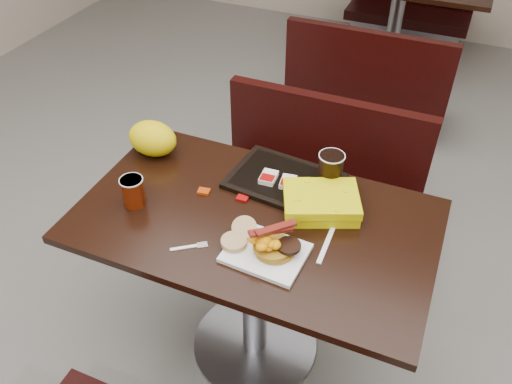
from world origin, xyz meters
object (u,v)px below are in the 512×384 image
at_px(table_far, 394,30).
at_px(coffee_cup_near, 133,192).
at_px(bench_near_n, 312,185).
at_px(pancake_stack, 275,248).
at_px(knife, 327,243).
at_px(hashbrown_sleeve_left, 269,177).
at_px(hashbrown_sleeve_right, 288,182).
at_px(fork, 184,248).
at_px(paper_bag, 153,138).
at_px(platter, 266,253).
at_px(table_near, 255,289).
at_px(clamshell, 321,203).
at_px(bench_far_s, 371,74).
at_px(tray, 285,181).
at_px(coffee_cup_far, 331,169).

height_order(table_far, coffee_cup_near, coffee_cup_near).
bearing_deg(coffee_cup_near, bench_near_n, 62.65).
xyz_separation_m(pancake_stack, knife, (0.14, 0.10, -0.03)).
xyz_separation_m(hashbrown_sleeve_left, hashbrown_sleeve_right, (0.07, 0.00, -0.00)).
bearing_deg(fork, paper_bag, 95.70).
bearing_deg(platter, table_far, 95.45).
bearing_deg(hashbrown_sleeve_right, table_near, -111.81).
bearing_deg(clamshell, paper_bag, 151.73).
relative_size(table_far, bench_far_s, 1.20).
relative_size(bench_near_n, tray, 2.58).
bearing_deg(coffee_cup_far, pancake_stack, -98.78).
height_order(table_far, paper_bag, paper_bag).
height_order(platter, tray, tray).
height_order(table_near, table_far, same).
bearing_deg(table_far, tray, -89.33).
relative_size(table_near, platter, 4.90).
relative_size(coffee_cup_far, paper_bag, 0.62).
xyz_separation_m(platter, tray, (-0.07, 0.35, 0.00)).
height_order(pancake_stack, fork, pancake_stack).
bearing_deg(tray, table_near, -92.01).
height_order(bench_far_s, coffee_cup_near, coffee_cup_near).
xyz_separation_m(bench_near_n, fork, (-0.15, -0.92, 0.39)).
relative_size(table_far, knife, 6.44).
distance_m(knife, hashbrown_sleeve_left, 0.35).
height_order(bench_far_s, paper_bag, paper_bag).
bearing_deg(knife, coffee_cup_far, -165.45).
distance_m(platter, paper_bag, 0.69).
height_order(knife, clamshell, clamshell).
height_order(bench_near_n, coffee_cup_near, coffee_cup_near).
bearing_deg(tray, table_far, 96.18).
relative_size(bench_far_s, coffee_cup_far, 8.38).
bearing_deg(platter, coffee_cup_near, 178.06).
height_order(pancake_stack, tray, pancake_stack).
height_order(bench_near_n, hashbrown_sleeve_left, hashbrown_sleeve_left).
xyz_separation_m(table_near, bench_far_s, (0.00, 1.90, -0.02)).
relative_size(platter, hashbrown_sleeve_right, 3.48).
relative_size(bench_near_n, paper_bag, 5.19).
bearing_deg(paper_bag, pancake_stack, -26.85).
relative_size(platter, fork, 2.06).
bearing_deg(bench_near_n, hashbrown_sleeve_right, -84.55).
distance_m(coffee_cup_near, clamshell, 0.64).
relative_size(pancake_stack, clamshell, 0.51).
bearing_deg(coffee_cup_near, knife, 6.11).
height_order(tray, paper_bag, paper_bag).
bearing_deg(platter, hashbrown_sleeve_left, 113.80).
distance_m(bench_far_s, clamshell, 1.84).
height_order(table_far, tray, tray).
relative_size(pancake_stack, coffee_cup_near, 1.20).
distance_m(table_far, tray, 2.42).
distance_m(fork, hashbrown_sleeve_left, 0.42).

